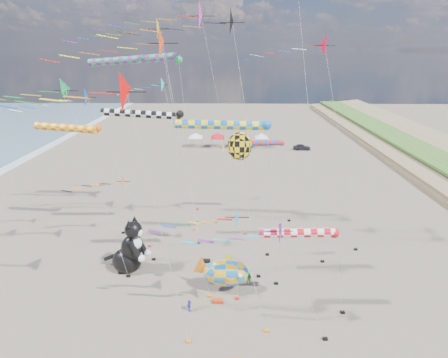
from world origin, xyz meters
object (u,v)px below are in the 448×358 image
at_px(fish_inflatable, 225,272).
at_px(person_adult, 223,279).
at_px(child_blue, 189,306).
at_px(parked_car, 302,147).
at_px(child_green, 249,279).
at_px(cat_inflatable, 129,244).

xyz_separation_m(fish_inflatable, person_adult, (-0.20, 0.77, -1.25)).
distance_m(fish_inflatable, child_blue, 4.25).
distance_m(person_adult, child_blue, 4.38).
bearing_deg(person_adult, parked_car, 67.97).
bearing_deg(fish_inflatable, child_blue, -139.46).
bearing_deg(child_blue, child_green, -24.91).
height_order(fish_inflatable, child_blue, fish_inflatable).
height_order(fish_inflatable, child_green, fish_inflatable).
xyz_separation_m(child_blue, parked_car, (19.32, 51.74, 0.08)).
relative_size(child_green, child_blue, 1.05).
bearing_deg(fish_inflatable, parked_car, 71.65).
bearing_deg(fish_inflatable, cat_inflatable, 161.18).
distance_m(cat_inflatable, parked_car, 52.74).
height_order(cat_inflatable, person_adult, cat_inflatable).
height_order(person_adult, child_green, person_adult).
distance_m(cat_inflatable, person_adult, 9.90).
xyz_separation_m(cat_inflatable, fish_inflatable, (9.55, -3.25, -0.89)).
xyz_separation_m(fish_inflatable, child_blue, (-3.01, -2.58, -1.54)).
bearing_deg(cat_inflatable, parked_car, 79.02).
height_order(cat_inflatable, parked_car, cat_inflatable).
bearing_deg(person_adult, child_green, 6.34).
bearing_deg(child_green, parked_car, 89.38).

